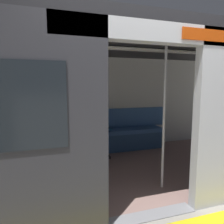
# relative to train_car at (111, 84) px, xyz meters

# --- Properties ---
(ground_plane) EXTENTS (60.00, 60.00, 0.00)m
(ground_plane) POSITION_rel_train_car_xyz_m (-0.07, 1.28, -1.49)
(ground_plane) COLOR gray
(train_car) EXTENTS (6.40, 2.88, 2.22)m
(train_car) POSITION_rel_train_car_xyz_m (0.00, 0.00, 0.00)
(train_car) COLOR silver
(train_car) RESTS_ON ground_plane
(bench_seat) EXTENTS (3.02, 0.44, 0.48)m
(bench_seat) POSITION_rel_train_car_xyz_m (-0.07, -1.08, -1.12)
(bench_seat) COLOR #38609E
(bench_seat) RESTS_ON ground_plane
(person_seated) EXTENTS (0.55, 0.70, 1.20)m
(person_seated) POSITION_rel_train_car_xyz_m (0.02, -1.03, -0.80)
(person_seated) COLOR silver
(person_seated) RESTS_ON ground_plane
(handbag) EXTENTS (0.26, 0.15, 0.17)m
(handbag) POSITION_rel_train_car_xyz_m (0.39, -1.16, -0.93)
(handbag) COLOR #262D4C
(handbag) RESTS_ON bench_seat
(book) EXTENTS (0.16, 0.22, 0.03)m
(book) POSITION_rel_train_car_xyz_m (-0.30, -1.17, -1.00)
(book) COLOR #26598C
(book) RESTS_ON bench_seat
(grab_pole_door) EXTENTS (0.04, 0.04, 2.08)m
(grab_pole_door) POSITION_rel_train_car_xyz_m (0.40, 0.83, -0.45)
(grab_pole_door) COLOR silver
(grab_pole_door) RESTS_ON ground_plane
(grab_pole_far) EXTENTS (0.04, 0.04, 2.08)m
(grab_pole_far) POSITION_rel_train_car_xyz_m (-0.54, 0.73, -0.45)
(grab_pole_far) COLOR silver
(grab_pole_far) RESTS_ON ground_plane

